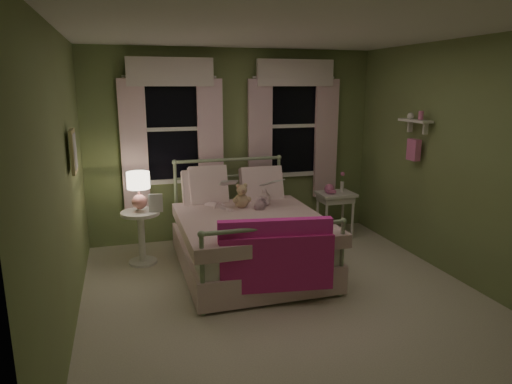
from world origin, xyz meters
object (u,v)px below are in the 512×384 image
object	(u,v)px
nightstand_left	(141,230)
teddy_bear	(242,198)
child_left	(216,187)
nightstand_right	(335,199)
bed	(247,238)
table_lamp	(139,187)
child_right	(260,182)

from	to	relation	value
nightstand_left	teddy_bear	bearing A→B (deg)	-11.23
child_left	nightstand_right	world-z (taller)	child_left
bed	child_left	bearing A→B (deg)	122.39
child_left	nightstand_right	xyz separation A→B (m)	(1.76, 0.31, -0.36)
table_lamp	nightstand_right	world-z (taller)	table_lamp
child_left	table_lamp	bearing A→B (deg)	-28.35
bed	child_right	size ratio (longest dim) A/B	2.74
child_left	nightstand_left	distance (m)	1.04
child_right	teddy_bear	bearing A→B (deg)	50.80
teddy_bear	nightstand_right	world-z (taller)	teddy_bear
teddy_bear	child_left	bearing A→B (deg)	150.50
nightstand_left	table_lamp	xyz separation A→B (m)	(0.00, 0.00, 0.54)
teddy_bear	nightstand_left	distance (m)	1.27
child_left	child_right	distance (m)	0.56
nightstand_left	table_lamp	bearing A→B (deg)	45.00
child_right	teddy_bear	size ratio (longest dim) A/B	2.41
child_left	child_right	size ratio (longest dim) A/B	0.92
nightstand_left	nightstand_right	bearing A→B (deg)	4.93
bed	table_lamp	distance (m)	1.41
nightstand_right	child_right	bearing A→B (deg)	-165.64
child_right	table_lamp	distance (m)	1.47
child_left	child_right	bearing A→B (deg)	156.53
bed	child_left	size ratio (longest dim) A/B	2.98
bed	child_left	world-z (taller)	child_left
child_left	nightstand_left	xyz separation A→B (m)	(-0.91, 0.08, -0.49)
bed	child_left	distance (m)	0.74
child_left	table_lamp	size ratio (longest dim) A/B	1.53
teddy_bear	nightstand_right	size ratio (longest dim) A/B	0.48
bed	teddy_bear	world-z (taller)	bed
child_right	nightstand_right	size ratio (longest dim) A/B	1.16
teddy_bear	nightstand_left	bearing A→B (deg)	168.77
teddy_bear	table_lamp	xyz separation A→B (m)	(-1.19, 0.24, 0.16)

